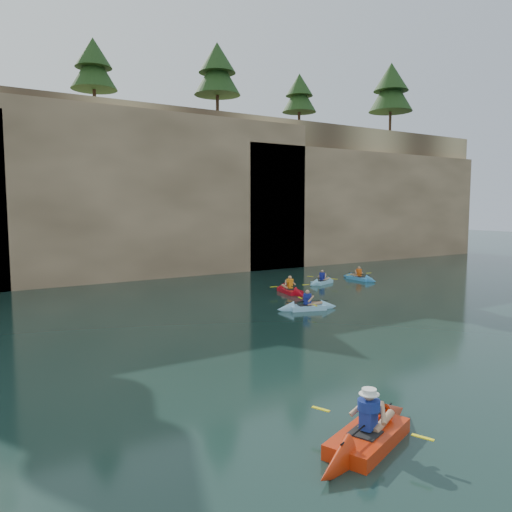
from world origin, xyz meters
TOP-DOWN VIEW (x-y plane):
  - ground at (0.00, 0.00)m, footprint 160.00×160.00m
  - cliff at (0.00, 30.00)m, footprint 70.00×16.00m
  - cliff_slab_center at (2.00, 22.60)m, footprint 24.00×2.40m
  - cliff_slab_east at (22.00, 22.60)m, footprint 26.00×2.40m
  - sea_cave_center at (-4.00, 21.95)m, footprint 3.50×1.00m
  - sea_cave_east at (10.00, 21.95)m, footprint 5.00×1.00m
  - cliff_pines at (0.00, 25.00)m, footprint 56.00×6.00m
  - main_kayaker at (-3.10, -2.72)m, footprint 3.97×2.48m
  - kayaker_ltblue_near at (4.07, 8.38)m, footprint 3.05×2.24m
  - kayaker_red_far at (6.06, 12.46)m, footprint 2.35×3.36m
  - kayaker_ltblue_mid at (9.72, 14.07)m, footprint 2.89×2.06m
  - kayaker_blue_east at (12.84, 14.06)m, footprint 2.19×3.11m

SIDE VIEW (x-z plane):
  - ground at x=0.00m, z-range 0.00..0.00m
  - kayaker_ltblue_mid at x=9.72m, z-range -0.40..0.67m
  - kayaker_blue_east at x=12.84m, z-range -0.41..0.68m
  - kayaker_ltblue_near at x=4.07m, z-range -0.44..0.73m
  - kayaker_red_far at x=6.06m, z-range -0.46..0.75m
  - main_kayaker at x=-3.10m, z-range -0.54..0.92m
  - sea_cave_center at x=-4.00m, z-range 0.00..3.20m
  - sea_cave_east at x=10.00m, z-range 0.00..4.50m
  - cliff_slab_east at x=22.00m, z-range 0.00..9.84m
  - cliff_slab_center at x=2.00m, z-range 0.00..11.40m
  - cliff at x=0.00m, z-range 0.00..12.00m
  - cliff_pines at x=0.00m, z-range 12.00..19.83m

